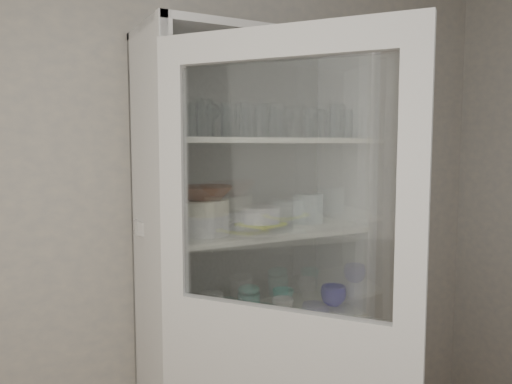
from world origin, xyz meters
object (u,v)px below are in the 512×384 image
cupboard_door (280,375)px  white_ramekin (261,215)px  goblet_3 (320,123)px  white_canister (211,308)px  mug_teal (283,299)px  mug_white (283,308)px  goblet_0 (207,117)px  plate_stack_back (161,226)px  goblet_1 (213,119)px  cream_bowl (205,207)px  pantry_cabinet (250,294)px  measuring_cups (205,327)px  terracotta_bowl (205,193)px  mug_blue (333,295)px  teal_jar (249,302)px  plate_stack_front (205,224)px  glass_platter (261,227)px  goblet_2 (287,122)px  grey_bowl_stack (308,208)px  yellow_trivet (261,224)px

cupboard_door → white_ramekin: 0.75m
goblet_3 → white_canister: size_ratio=1.25×
mug_teal → mug_white: 0.13m
goblet_0 → plate_stack_back: goblet_0 is taller
goblet_1 → mug_teal: size_ratio=1.62×
cream_bowl → white_ramekin: cream_bowl is taller
white_ramekin → pantry_cabinet: bearing=93.2°
plate_stack_back → measuring_cups: size_ratio=2.18×
goblet_0 → terracotta_bowl: 0.34m
mug_blue → white_canister: white_canister is taller
goblet_3 → teal_jar: bearing=-170.4°
cupboard_door → cream_bowl: cupboard_door is taller
terracotta_bowl → measuring_cups: 0.56m
plate_stack_front → glass_platter: plate_stack_front is taller
white_ramekin → mug_blue: white_ramekin is taller
plate_stack_back → cream_bowl: 0.22m
cream_bowl → goblet_1: bearing=51.7°
glass_platter → mug_blue: glass_platter is taller
cupboard_door → plate_stack_front: cupboard_door is taller
cupboard_door → goblet_2: cupboard_door is taller
cupboard_door → white_canister: size_ratio=15.64×
pantry_cabinet → grey_bowl_stack: size_ratio=14.37×
glass_platter → white_ramekin: size_ratio=1.73×
cream_bowl → yellow_trivet: size_ratio=1.22×
glass_platter → goblet_3: bearing=17.1°
white_ramekin → glass_platter: bearing=0.0°
glass_platter → grey_bowl_stack: 0.29m
grey_bowl_stack → measuring_cups: size_ratio=1.44×
plate_stack_back → mug_blue: size_ratio=1.83×
glass_platter → mug_teal: (0.15, 0.05, -0.36)m
terracotta_bowl → glass_platter: 0.32m
terracotta_bowl → measuring_cups: (-0.02, -0.04, -0.55)m
yellow_trivet → cream_bowl: bearing=-178.8°
goblet_0 → goblet_3: 0.61m
pantry_cabinet → goblet_1: bearing=178.1°
mug_white → white_canister: size_ratio=0.77×
goblet_2 → mug_teal: bearing=-132.1°
glass_platter → mug_white: 0.38m
goblet_0 → teal_jar: size_ratio=1.52×
goblet_2 → cream_bowl: size_ratio=0.77×
white_ramekin → terracotta_bowl: bearing=-178.8°
pantry_cabinet → yellow_trivet: size_ratio=12.83×
mug_teal → yellow_trivet: bearing=-146.9°
pantry_cabinet → cupboard_door: bearing=-109.5°
cream_bowl → white_ramekin: size_ratio=1.21×
grey_bowl_stack → mug_blue: bearing=-33.9°
goblet_0 → yellow_trivet: size_ratio=1.11×
plate_stack_back → plate_stack_front: bearing=-42.9°
pantry_cabinet → mug_blue: pantry_cabinet is taller
plate_stack_back → white_ramekin: white_ramekin is taller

